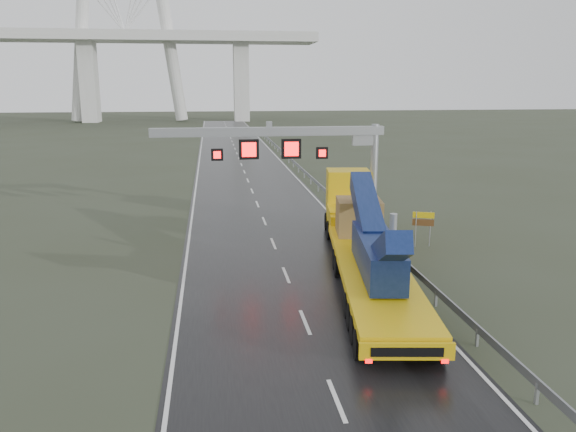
{
  "coord_description": "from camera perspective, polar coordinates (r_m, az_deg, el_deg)",
  "views": [
    {
      "loc": [
        -3.65,
        -17.44,
        9.65
      ],
      "look_at": [
        0.09,
        9.91,
        3.2
      ],
      "focal_mm": 35.0,
      "sensor_mm": 36.0,
      "label": 1
    }
  ],
  "objects": [
    {
      "name": "exit_sign_pair",
      "position": [
        35.04,
        13.57,
        -0.6
      ],
      "size": [
        1.23,
        0.49,
        2.2
      ],
      "rotation": [
        0.0,
        0.0,
        -0.34
      ],
      "color": "#9B9EA3",
      "rests_on": "ground"
    },
    {
      "name": "guardrail",
      "position": [
        49.26,
        3.76,
        2.66
      ],
      "size": [
        0.2,
        140.0,
        1.4
      ],
      "primitive_type": null,
      "color": "gray",
      "rests_on": "ground"
    },
    {
      "name": "sign_gantry",
      "position": [
        36.13,
        1.44,
        6.73
      ],
      "size": [
        14.9,
        1.2,
        7.42
      ],
      "color": "silver",
      "rests_on": "ground"
    },
    {
      "name": "ground",
      "position": [
        20.27,
        3.68,
        -15.31
      ],
      "size": [
        400.0,
        400.0,
        0.0
      ],
      "primitive_type": "plane",
      "color": "#333928",
      "rests_on": "ground"
    },
    {
      "name": "road",
      "position": [
        58.36,
        -4.1,
        3.61
      ],
      "size": [
        11.0,
        200.0,
        0.02
      ],
      "primitive_type": "cube",
      "color": "black",
      "rests_on": "ground"
    },
    {
      "name": "striped_barrier",
      "position": [
        39.73,
        6.49,
        -0.18
      ],
      "size": [
        0.67,
        0.4,
        1.09
      ],
      "primitive_type": "cube",
      "rotation": [
        0.0,
        0.0,
        -0.09
      ],
      "color": "red",
      "rests_on": "ground"
    },
    {
      "name": "heavy_haul_truck",
      "position": [
        30.93,
        7.48,
        -1.42
      ],
      "size": [
        5.9,
        21.4,
        4.98
      ],
      "rotation": [
        0.0,
        0.0,
        -0.14
      ],
      "color": "gold",
      "rests_on": "ground"
    }
  ]
}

